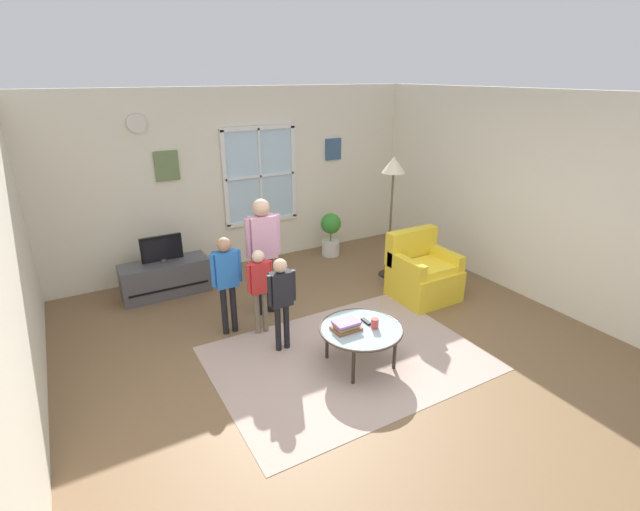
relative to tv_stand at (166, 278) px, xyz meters
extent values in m
cube|color=brown|center=(1.35, -2.58, -0.24)|extent=(6.22, 6.90, 0.02)
cube|color=silver|center=(1.35, 0.63, 1.08)|extent=(5.62, 0.12, 2.63)
cube|color=silver|center=(1.65, 0.56, 1.11)|extent=(1.11, 0.02, 1.42)
cube|color=white|center=(1.65, 0.54, 1.82)|extent=(1.17, 0.04, 0.06)
cube|color=white|center=(1.65, 0.54, 0.40)|extent=(1.17, 0.04, 0.06)
cube|color=white|center=(1.10, 0.54, 1.11)|extent=(0.06, 0.04, 1.42)
cube|color=white|center=(2.21, 0.54, 1.11)|extent=(0.06, 0.04, 1.42)
cube|color=white|center=(1.65, 0.54, 1.11)|extent=(0.03, 0.04, 1.42)
cube|color=white|center=(1.65, 0.54, 1.11)|extent=(1.11, 0.04, 0.03)
cube|color=#667A4C|center=(0.30, 0.55, 1.39)|extent=(0.32, 0.03, 0.40)
cube|color=#38567A|center=(2.95, 0.55, 1.41)|extent=(0.28, 0.03, 0.34)
cylinder|color=silver|center=(-0.01, 0.54, 1.96)|extent=(0.24, 0.04, 0.24)
cube|color=silver|center=(4.22, -2.58, 1.08)|extent=(0.12, 6.30, 2.63)
cube|color=tan|center=(1.29, -2.49, -0.23)|extent=(2.73, 2.01, 0.01)
cube|color=#4C4C51|center=(0.00, 0.00, 0.00)|extent=(1.13, 0.41, 0.47)
cube|color=black|center=(0.00, -0.21, -0.07)|extent=(1.02, 0.02, 0.02)
cylinder|color=#4C4C4C|center=(0.00, 0.00, 0.26)|extent=(0.08, 0.08, 0.05)
cube|color=black|center=(0.00, 0.00, 0.43)|extent=(0.53, 0.05, 0.34)
cube|color=black|center=(0.00, -0.03, 0.43)|extent=(0.49, 0.01, 0.30)
cube|color=yellow|center=(2.94, -1.80, -0.02)|extent=(0.76, 0.72, 0.42)
cube|color=yellow|center=(2.94, -1.50, 0.41)|extent=(0.76, 0.16, 0.45)
cube|color=yellow|center=(2.62, -1.80, 0.29)|extent=(0.12, 0.65, 0.20)
cube|color=yellow|center=(3.26, -1.80, 0.29)|extent=(0.12, 0.65, 0.20)
cube|color=yellow|center=(2.94, -1.85, 0.23)|extent=(0.61, 0.50, 0.08)
cylinder|color=#99B2B7|center=(1.36, -2.63, 0.17)|extent=(0.82, 0.82, 0.02)
torus|color=#3F3328|center=(1.36, -2.63, 0.17)|extent=(0.85, 0.85, 0.02)
cylinder|color=#33281E|center=(1.11, -2.38, -0.03)|extent=(0.04, 0.04, 0.40)
cylinder|color=#33281E|center=(1.61, -2.38, -0.03)|extent=(0.04, 0.04, 0.40)
cylinder|color=#33281E|center=(1.11, -2.88, -0.03)|extent=(0.04, 0.04, 0.40)
cylinder|color=#33281E|center=(1.61, -2.88, -0.03)|extent=(0.04, 0.04, 0.40)
cube|color=brown|center=(1.22, -2.58, 0.19)|extent=(0.28, 0.20, 0.03)
cube|color=#93C675|center=(1.22, -2.58, 0.22)|extent=(0.22, 0.14, 0.03)
cube|color=#8A4175|center=(1.22, -2.58, 0.25)|extent=(0.25, 0.16, 0.02)
cube|color=#B174AE|center=(1.22, -2.58, 0.27)|extent=(0.25, 0.18, 0.02)
cylinder|color=#BF3F3F|center=(1.48, -2.69, 0.23)|extent=(0.08, 0.08, 0.11)
cube|color=black|center=(1.47, -2.56, 0.19)|extent=(0.04, 0.14, 0.02)
cylinder|color=black|center=(0.36, -1.37, 0.06)|extent=(0.07, 0.07, 0.59)
cylinder|color=black|center=(0.47, -1.37, 0.06)|extent=(0.07, 0.07, 0.59)
cube|color=blue|center=(0.41, -1.37, 0.56)|extent=(0.25, 0.13, 0.41)
sphere|color=#A87A5B|center=(0.41, -1.37, 0.85)|extent=(0.16, 0.16, 0.16)
cylinder|color=blue|center=(0.26, -1.39, 0.58)|extent=(0.05, 0.05, 0.37)
cylinder|color=blue|center=(0.56, -1.39, 0.58)|extent=(0.05, 0.05, 0.37)
cylinder|color=black|center=(0.74, -1.99, 0.03)|extent=(0.06, 0.06, 0.53)
cylinder|color=black|center=(0.84, -1.99, 0.03)|extent=(0.06, 0.06, 0.53)
cube|color=black|center=(0.79, -1.99, 0.49)|extent=(0.23, 0.12, 0.38)
sphere|color=#D8AD8C|center=(0.79, -1.99, 0.75)|extent=(0.14, 0.14, 0.14)
cylinder|color=black|center=(0.65, -2.01, 0.51)|extent=(0.05, 0.05, 0.34)
cylinder|color=black|center=(0.92, -2.01, 0.51)|extent=(0.05, 0.05, 0.34)
cylinder|color=black|center=(0.89, -1.14, 0.14)|extent=(0.09, 0.09, 0.74)
cylinder|color=black|center=(1.03, -1.14, 0.14)|extent=(0.09, 0.09, 0.74)
cube|color=#DB9EBC|center=(0.96, -1.14, 0.76)|extent=(0.32, 0.17, 0.52)
sphere|color=#D8AD8C|center=(0.96, -1.14, 1.13)|extent=(0.20, 0.20, 0.20)
cylinder|color=#DB9EBC|center=(0.77, -1.16, 0.79)|extent=(0.07, 0.07, 0.47)
cylinder|color=#DB9EBC|center=(1.14, -1.16, 0.79)|extent=(0.07, 0.07, 0.47)
cylinder|color=#726656|center=(0.68, -1.55, 0.02)|extent=(0.06, 0.06, 0.51)
cylinder|color=#726656|center=(0.77, -1.55, 0.02)|extent=(0.06, 0.06, 0.51)
cube|color=red|center=(0.73, -1.55, 0.46)|extent=(0.22, 0.12, 0.36)
sphere|color=beige|center=(0.73, -1.55, 0.71)|extent=(0.14, 0.14, 0.14)
cylinder|color=red|center=(0.60, -1.57, 0.48)|extent=(0.05, 0.05, 0.33)
cylinder|color=red|center=(0.86, -1.57, 0.48)|extent=(0.05, 0.05, 0.33)
cylinder|color=silver|center=(2.67, 0.15, -0.11)|extent=(0.29, 0.29, 0.24)
cylinder|color=#4C7238|center=(2.67, 0.15, 0.07)|extent=(0.02, 0.02, 0.13)
sphere|color=#388C2F|center=(2.67, 0.15, 0.31)|extent=(0.33, 0.33, 0.33)
cylinder|color=black|center=(2.98, -0.98, -0.22)|extent=(0.26, 0.26, 0.03)
cylinder|color=brown|center=(2.98, -0.98, 0.54)|extent=(0.03, 0.03, 1.54)
cone|color=beige|center=(2.98, -0.98, 1.40)|extent=(0.32, 0.32, 0.22)
camera|label=1|loc=(-1.00, -5.94, 2.57)|focal=26.01mm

